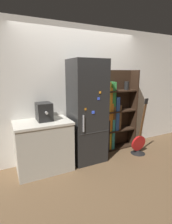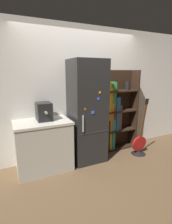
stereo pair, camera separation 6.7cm
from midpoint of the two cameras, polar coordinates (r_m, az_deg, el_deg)
The scene contains 7 objects.
ground_plane at distance 3.56m, azimuth 2.01°, elevation -15.92°, with size 16.00×16.00×0.00m, color brown.
wall_back at distance 3.57m, azimuth -1.33°, elevation 6.24°, with size 8.00×0.05×2.60m.
refrigerator at distance 3.34m, azimuth 0.91°, elevation 0.06°, with size 0.63×0.61×1.94m.
bookshelf at distance 3.90m, azimuth 9.56°, elevation -0.88°, with size 0.86×0.28×1.76m.
kitchen_counter at distance 3.23m, azimuth -13.13°, elevation -10.56°, with size 0.95×0.62×0.89m.
espresso_machine at distance 3.10m, azimuth -13.00°, elevation 0.17°, with size 0.25×0.36×0.31m.
guitar at distance 3.96m, azimuth 17.40°, elevation -10.64°, with size 0.34×0.31×1.21m.
Camera 2 is at (-1.40, -2.78, 1.72)m, focal length 28.00 mm.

